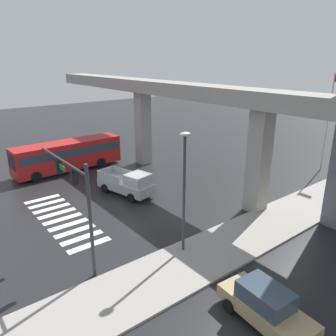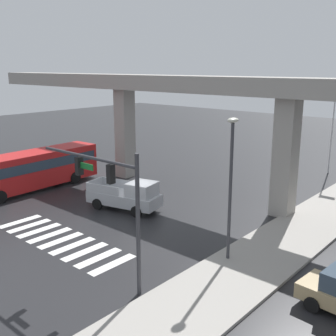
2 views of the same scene
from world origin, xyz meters
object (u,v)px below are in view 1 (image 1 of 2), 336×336
pickup_truck (128,184)px  street_lamp_near_corner (184,180)px  city_bus (68,154)px  flagpole (330,116)px  sedan_tan (266,306)px  traffic_signal_mast (75,189)px

pickup_truck → street_lamp_near_corner: bearing=-11.7°
pickup_truck → city_bus: size_ratio=0.49×
street_lamp_near_corner → flagpole: (-2.62, 20.88, 1.05)m
city_bus → flagpole: flagpole is taller
sedan_tan → street_lamp_near_corner: street_lamp_near_corner is taller
pickup_truck → street_lamp_near_corner: street_lamp_near_corner is taller
pickup_truck → city_bus: (-9.22, -1.43, 0.73)m
traffic_signal_mast → pickup_truck: bearing=132.4°
city_bus → traffic_signal_mast: bearing=-19.8°
traffic_signal_mast → street_lamp_near_corner: bearing=60.9°
traffic_signal_mast → flagpole: size_ratio=0.67×
flagpole → sedan_tan: bearing=-67.5°
flagpole → city_bus: bearing=-128.0°
sedan_tan → street_lamp_near_corner: size_ratio=0.61×
sedan_tan → pickup_truck: bearing=170.2°
sedan_tan → flagpole: flagpole is taller
sedan_tan → flagpole: size_ratio=0.46×
flagpole → street_lamp_near_corner: bearing=-82.9°
street_lamp_near_corner → flagpole: size_ratio=0.75×
city_bus → traffic_signal_mast: size_ratio=1.68×
traffic_signal_mast → street_lamp_near_corner: (2.86, 5.15, 0.17)m
pickup_truck → traffic_signal_mast: bearing=-47.6°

